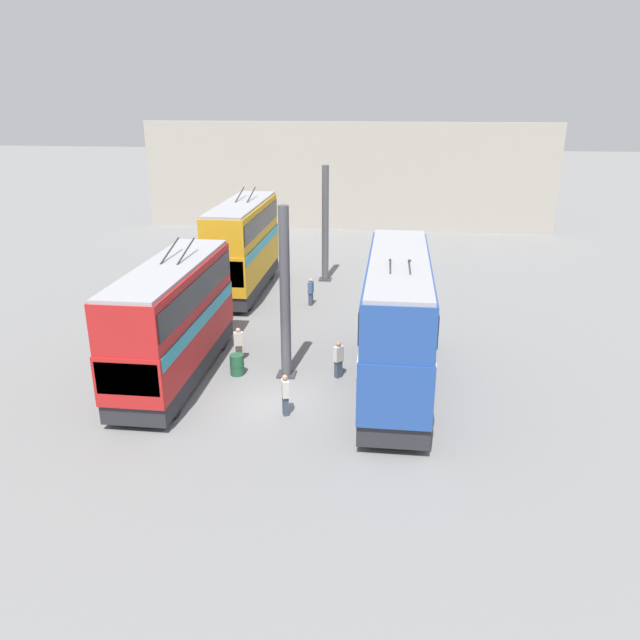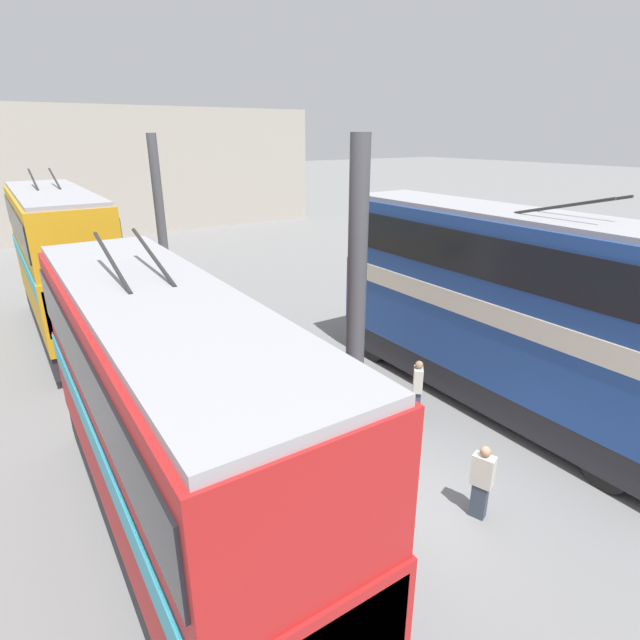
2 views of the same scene
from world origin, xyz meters
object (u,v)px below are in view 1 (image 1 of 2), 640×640
object	(u,v)px
person_by_right_row	(239,343)
person_aisle_foreground	(285,394)
bus_right_near	(173,316)
person_by_left_row	(338,359)
oil_drum	(237,365)
bus_right_far	(243,242)
bus_left_far	(397,316)
person_aisle_midway	(311,291)

from	to	relation	value
person_by_right_row	person_aisle_foreground	bearing A→B (deg)	18.24
bus_right_near	person_aisle_foreground	size ratio (longest dim) A/B	5.85
person_by_left_row	oil_drum	bearing A→B (deg)	45.50
person_by_left_row	oil_drum	distance (m)	4.39
bus_right_far	person_aisle_foreground	bearing A→B (deg)	-161.07
person_aisle_foreground	bus_right_near	bearing A→B (deg)	132.19
person_aisle_foreground	bus_left_far	bearing A→B (deg)	15.80
person_by_left_row	oil_drum	size ratio (longest dim) A/B	1.79
bus_right_near	bus_left_far	bearing A→B (deg)	-88.86
person_aisle_foreground	person_aisle_midway	bearing A→B (deg)	73.54
person_aisle_midway	person_aisle_foreground	xyz separation A→B (m)	(-13.00, -0.80, 0.03)
person_by_left_row	bus_right_far	bearing A→B (deg)	-17.14
bus_right_near	person_aisle_midway	bearing A→B (deg)	-23.08
bus_left_far	bus_right_far	size ratio (longest dim) A/B	1.16
person_by_left_row	person_aisle_foreground	bearing A→B (deg)	106.95
person_aisle_foreground	oil_drum	size ratio (longest dim) A/B	1.80
bus_right_near	person_aisle_midway	size ratio (longest dim) A/B	6.01
person_by_left_row	oil_drum	world-z (taller)	person_by_left_row
bus_left_far	oil_drum	world-z (taller)	bus_left_far
bus_left_far	bus_right_far	distance (m)	15.26
oil_drum	bus_right_near	bearing A→B (deg)	102.72
bus_left_far	person_by_left_row	size ratio (longest dim) A/B	6.67
bus_right_near	person_by_right_row	world-z (taller)	bus_right_near
bus_right_far	person_aisle_foreground	xyz separation A→B (m)	(-15.08, -5.17, -2.23)
person_by_right_row	person_aisle_midway	xyz separation A→B (m)	(8.18, -2.19, 0.02)
person_by_left_row	bus_right_near	bearing A→B (deg)	48.95
bus_right_near	oil_drum	bearing A→B (deg)	-77.28
oil_drum	person_aisle_midway	bearing A→B (deg)	-11.06
person_aisle_midway	person_aisle_foreground	world-z (taller)	person_aisle_foreground
person_by_right_row	person_aisle_foreground	size ratio (longest dim) A/B	0.95
bus_right_near	person_by_left_row	xyz separation A→B (m)	(0.81, -6.84, -1.94)
person_aisle_midway	oil_drum	size ratio (longest dim) A/B	1.75
bus_right_near	bus_right_far	distance (m)	12.35
person_aisle_foreground	person_by_left_row	size ratio (longest dim) A/B	1.01
bus_left_far	person_aisle_midway	distance (m)	11.41
bus_right_far	bus_right_near	bearing A→B (deg)	180.00
person_by_right_row	oil_drum	size ratio (longest dim) A/B	1.71
bus_left_far	person_aisle_midway	size ratio (longest dim) A/B	6.81
person_by_right_row	person_by_left_row	world-z (taller)	person_by_left_row
person_by_right_row	bus_right_near	bearing A→B (deg)	-59.82
person_by_right_row	person_aisle_midway	world-z (taller)	person_aisle_midway
bus_right_near	person_aisle_foreground	xyz separation A→B (m)	(-2.73, -5.17, -1.93)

